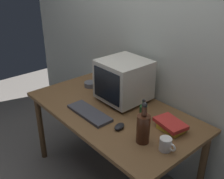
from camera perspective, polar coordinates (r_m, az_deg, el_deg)
ground_plane at (r=2.65m, az=0.00°, el=-18.39°), size 6.00×6.00×0.00m
back_wall at (r=2.31m, az=9.02°, el=10.54°), size 4.00×0.08×2.50m
desk at (r=2.24m, az=0.00°, el=-6.20°), size 1.50×0.82×0.75m
crt_monitor at (r=2.24m, az=2.54°, el=1.98°), size 0.38×0.39×0.37m
keyboard at (r=2.12m, az=-4.96°, el=-5.10°), size 0.42×0.15×0.02m
computer_mouse at (r=1.94m, az=1.61°, el=-8.03°), size 0.08×0.11×0.04m
bottle_tall at (r=1.77m, az=6.80°, el=-8.19°), size 0.09×0.09×0.30m
bottle_short at (r=2.05m, az=6.79°, el=-4.76°), size 0.06×0.06×0.17m
book_stack at (r=1.97m, az=12.66°, el=-7.58°), size 0.25×0.19×0.07m
mug at (r=1.76m, az=11.59°, el=-11.57°), size 0.12×0.08×0.09m
cd_spindle at (r=2.59m, az=-4.71°, el=1.14°), size 0.12×0.12×0.04m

